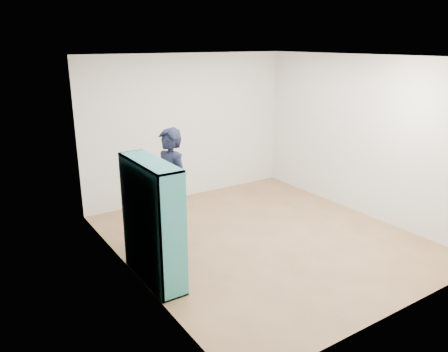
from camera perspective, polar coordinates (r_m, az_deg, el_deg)
floor at (r=6.57m, az=5.15°, el=-8.03°), size 4.50×4.50×0.00m
ceiling at (r=5.95m, az=5.84°, el=15.25°), size 4.50×4.50×0.00m
wall_left at (r=5.16m, az=-12.17°, el=-0.03°), size 0.02×4.50×2.60m
wall_right at (r=7.52m, az=17.53°, el=4.96°), size 0.02×4.50×2.60m
wall_back at (r=7.97m, az=-4.71°, el=6.36°), size 4.00×0.02×2.60m
wall_front at (r=4.67m, az=22.92°, el=-2.89°), size 4.00×0.02×2.60m
bookshelf at (r=5.25m, az=-9.53°, el=-6.14°), size 0.33×1.12×1.50m
person at (r=6.12m, az=-6.97°, el=-1.51°), size 0.51×0.68×1.68m
smartphone at (r=6.07m, az=-8.59°, el=-0.66°), size 0.02×0.09×0.12m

